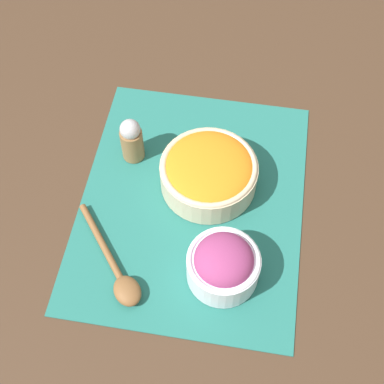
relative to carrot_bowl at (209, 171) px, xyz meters
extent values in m
plane|color=#422D1E|center=(-0.04, 0.02, -0.04)|extent=(3.00, 3.00, 0.00)
cube|color=#236B60|center=(-0.04, 0.02, -0.04)|extent=(0.51, 0.40, 0.00)
cylinder|color=beige|center=(0.00, 0.00, -0.01)|extent=(0.18, 0.18, 0.06)
torus|color=beige|center=(0.00, 0.00, 0.02)|extent=(0.17, 0.17, 0.01)
ellipsoid|color=orange|center=(0.00, 0.00, 0.02)|extent=(0.16, 0.16, 0.03)
cylinder|color=silver|center=(-0.18, -0.05, -0.01)|extent=(0.12, 0.12, 0.06)
torus|color=silver|center=(-0.18, -0.05, 0.02)|extent=(0.12, 0.12, 0.01)
ellipsoid|color=#93386B|center=(-0.18, -0.05, 0.02)|extent=(0.10, 0.10, 0.06)
cylinder|color=brown|center=(-0.16, 0.16, -0.03)|extent=(0.15, 0.12, 0.01)
ellipsoid|color=brown|center=(-0.24, 0.10, -0.03)|extent=(0.07, 0.07, 0.02)
cylinder|color=olive|center=(0.04, 0.15, 0.00)|extent=(0.04, 0.04, 0.07)
sphere|color=#B2B2B7|center=(0.04, 0.15, 0.04)|extent=(0.04, 0.04, 0.04)
camera|label=1|loc=(-0.54, -0.06, 0.80)|focal=50.00mm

